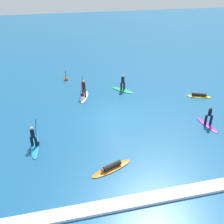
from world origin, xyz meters
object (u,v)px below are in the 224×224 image
surfer_on_blue_board (34,142)px  surfer_on_white_board (84,93)px  surfer_on_orange_board (111,167)px  surfer_on_purple_board (208,121)px  surfer_on_green_board (123,86)px  surfer_on_yellow_board (199,95)px  marker_buoy (66,79)px

surfer_on_blue_board → surfer_on_white_board: surfer_on_white_board is taller
surfer_on_orange_board → surfer_on_purple_board: size_ratio=1.13×
surfer_on_blue_board → surfer_on_green_board: size_ratio=1.24×
surfer_on_blue_board → surfer_on_yellow_board: (16.51, 4.92, -0.32)m
surfer_on_blue_board → surfer_on_green_board: 12.29m
surfer_on_green_board → surfer_on_purple_board: 10.00m
surfer_on_orange_board → marker_buoy: size_ratio=2.33×
surfer_on_orange_board → surfer_on_purple_board: surfer_on_purple_board is taller
surfer_on_blue_board → surfer_on_green_board: bearing=-49.0°
surfer_on_orange_board → marker_buoy: bearing=-105.2°
surfer_on_orange_board → marker_buoy: (-1.76, 16.35, 0.04)m
surfer_on_white_board → marker_buoy: 5.31m
surfer_on_orange_board → surfer_on_yellow_board: bearing=-164.2°
surfer_on_purple_board → surfer_on_blue_board: bearing=80.4°
surfer_on_orange_board → surfer_on_blue_board: 6.33m
surfer_on_orange_board → surfer_on_yellow_board: 14.33m
surfer_on_yellow_board → marker_buoy: bearing=173.1°
surfer_on_orange_board → surfer_on_white_board: size_ratio=1.11×
surfer_on_white_board → surfer_on_yellow_board: surfer_on_white_board is taller
surfer_on_purple_board → surfer_on_yellow_board: bearing=-31.0°
surfer_on_green_board → surfer_on_purple_board: size_ratio=0.91×
surfer_on_orange_board → surfer_on_blue_board: size_ratio=1.00×
surfer_on_green_board → surfer_on_white_board: size_ratio=0.90×
surfer_on_orange_board → surfer_on_blue_board: surfer_on_blue_board is taller
surfer_on_yellow_board → marker_buoy: marker_buoy is taller
surfer_on_white_board → surfer_on_purple_board: (9.52, -7.82, -0.04)m
surfer_on_white_board → surfer_on_yellow_board: 11.99m
surfer_on_white_board → marker_buoy: bearing=34.2°
surfer_on_orange_board → surfer_on_white_board: surfer_on_white_board is taller
surfer_on_green_board → marker_buoy: surfer_on_green_board is taller
surfer_on_blue_board → surfer_on_white_board: bearing=-33.6°
surfer_on_blue_board → surfer_on_purple_board: surfer_on_blue_board is taller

